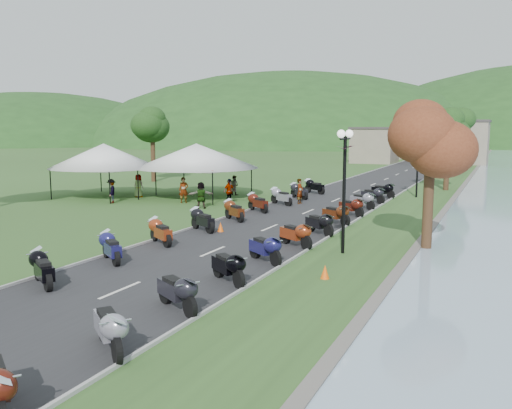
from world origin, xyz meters
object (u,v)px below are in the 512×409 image
at_px(pedestrian_b, 234,195).
at_px(pedestrian_c, 112,203).
at_px(pedestrian_a, 184,203).
at_px(vendor_tent_main, 197,170).

xyz_separation_m(pedestrian_b, pedestrian_c, (-5.56, -7.65, 0.00)).
bearing_deg(pedestrian_a, pedestrian_c, 170.91).
xyz_separation_m(vendor_tent_main, pedestrian_c, (-3.61, -5.34, -2.00)).
bearing_deg(pedestrian_a, pedestrian_b, 43.07).
bearing_deg(pedestrian_b, vendor_tent_main, 58.25).
bearing_deg(pedestrian_c, pedestrian_b, 110.68).
distance_m(pedestrian_a, pedestrian_c, 4.95).
height_order(pedestrian_b, pedestrian_c, pedestrian_c).
bearing_deg(pedestrian_b, pedestrian_a, 86.72).
height_order(vendor_tent_main, pedestrian_c, vendor_tent_main).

